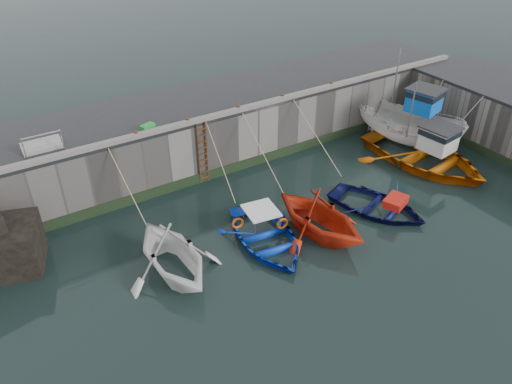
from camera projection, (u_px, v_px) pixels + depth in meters
ground at (375, 286)px, 18.63m from camera, size 120.00×120.00×0.00m
quay_back at (214, 125)px, 26.62m from camera, size 30.00×5.00×3.00m
road_back at (213, 98)px, 25.75m from camera, size 30.00×5.00×0.16m
kerb_back at (236, 110)px, 23.99m from camera, size 30.00×0.30×0.20m
algae_back at (239, 166)px, 25.52m from camera, size 30.00×0.08×0.50m
ladder at (203, 154)px, 23.86m from camera, size 0.51×0.08×3.20m
boat_near_white at (174, 272)px, 19.28m from camera, size 4.15×4.75×2.42m
boat_near_white_rope at (137, 221)px, 22.02m from camera, size 0.04×3.80×3.10m
boat_near_blue at (266, 242)px, 20.80m from camera, size 4.11×5.29×1.01m
boat_near_blue_rope at (219, 196)px, 23.68m from camera, size 0.04×4.08×3.10m
boat_near_blacktrim at (318, 233)px, 21.29m from camera, size 4.67×5.18×2.41m
boat_near_blacktrim_rope at (262, 186)px, 24.41m from camera, size 0.04×4.64×3.10m
boat_near_navy at (376, 210)px, 22.70m from camera, size 4.65×5.39×0.94m
boat_near_navy_rope at (316, 168)px, 25.85m from camera, size 0.04×4.71×3.10m
boat_far_white at (409, 126)px, 27.57m from camera, size 4.00×6.81×5.47m
boat_far_orange at (424, 156)px, 25.95m from camera, size 5.86×7.56×4.44m
fish_crate at (148, 128)px, 22.31m from camera, size 0.73×0.55×0.30m
railing at (42, 145)px, 20.82m from camera, size 1.60×1.05×1.00m
bollard_a at (136, 134)px, 21.82m from camera, size 0.18×0.18×0.28m
bollard_b at (188, 121)px, 22.93m from camera, size 0.18×0.18×0.28m
bollard_c at (238, 108)px, 24.13m from camera, size 0.18×0.18×0.28m
bollard_d at (282, 97)px, 25.29m from camera, size 0.18×0.18×0.28m
bollard_e at (331, 84)px, 26.71m from camera, size 0.18×0.18×0.28m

